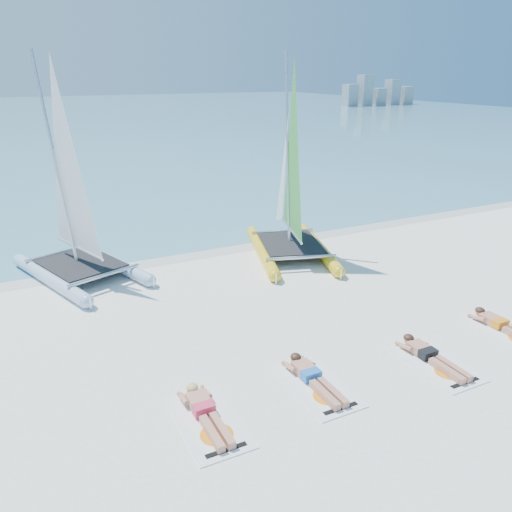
{
  "coord_description": "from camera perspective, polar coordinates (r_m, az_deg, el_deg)",
  "views": [
    {
      "loc": [
        -4.86,
        -9.27,
        5.63
      ],
      "look_at": [
        0.33,
        1.2,
        1.27
      ],
      "focal_mm": 35.0,
      "sensor_mm": 36.0,
      "label": 1
    }
  ],
  "objects": [
    {
      "name": "ground",
      "position": [
        11.89,
        1.17,
        -7.83
      ],
      "size": [
        140.0,
        140.0,
        0.0
      ],
      "primitive_type": "plane",
      "color": "white",
      "rests_on": "ground"
    },
    {
      "name": "sea",
      "position": [
        72.65,
        -23.22,
        14.42
      ],
      "size": [
        140.0,
        115.0,
        0.01
      ],
      "primitive_type": "cube",
      "color": "#6A9FB0",
      "rests_on": "ground"
    },
    {
      "name": "wet_sand_strip",
      "position": [
        16.54,
        -7.65,
        0.36
      ],
      "size": [
        140.0,
        1.4,
        0.01
      ],
      "primitive_type": "cube",
      "color": "silver",
      "rests_on": "ground"
    },
    {
      "name": "distant_skyline",
      "position": [
        92.32,
        13.69,
        17.6
      ],
      "size": [
        14.0,
        2.0,
        5.0
      ],
      "color": "#A0A9B0",
      "rests_on": "ground"
    },
    {
      "name": "catamaran_blue",
      "position": [
        14.96,
        -20.27,
        4.78
      ],
      "size": [
        3.67,
        5.18,
        6.41
      ],
      "rotation": [
        0.0,
        0.0,
        0.34
      ],
      "color": "silver",
      "rests_on": "ground"
    },
    {
      "name": "catamaran_yellow",
      "position": [
        16.14,
        3.76,
        7.48
      ],
      "size": [
        3.53,
        5.17,
        6.42
      ],
      "rotation": [
        0.0,
        0.0,
        -0.3
      ],
      "color": "yellow",
      "rests_on": "ground"
    },
    {
      "name": "towel_a",
      "position": [
        8.98,
        -5.4,
        -18.4
      ],
      "size": [
        1.0,
        1.85,
        0.02
      ],
      "primitive_type": "cube",
      "color": "white",
      "rests_on": "ground"
    },
    {
      "name": "sunbather_a",
      "position": [
        9.05,
        -5.89,
        -17.17
      ],
      "size": [
        0.37,
        1.73,
        0.26
      ],
      "color": "tan",
      "rests_on": "towel_a"
    },
    {
      "name": "towel_b",
      "position": [
        9.84,
        7.03,
        -14.57
      ],
      "size": [
        1.0,
        1.85,
        0.02
      ],
      "primitive_type": "cube",
      "color": "white",
      "rests_on": "ground"
    },
    {
      "name": "sunbather_b",
      "position": [
        9.91,
        6.43,
        -13.5
      ],
      "size": [
        0.37,
        1.73,
        0.26
      ],
      "color": "tan",
      "rests_on": "towel_b"
    },
    {
      "name": "towel_c",
      "position": [
        11.04,
        19.84,
        -11.52
      ],
      "size": [
        1.0,
        1.85,
        0.02
      ],
      "primitive_type": "cube",
      "color": "white",
      "rests_on": "ground"
    },
    {
      "name": "sunbather_c",
      "position": [
        11.09,
        19.2,
        -10.61
      ],
      "size": [
        0.37,
        1.73,
        0.26
      ],
      "color": "tan",
      "rests_on": "towel_c"
    },
    {
      "name": "towel_d",
      "position": [
        12.9,
        26.83,
        -7.77
      ],
      "size": [
        1.0,
        1.85,
        0.02
      ],
      "primitive_type": "cube",
      "color": "white",
      "rests_on": "ground"
    },
    {
      "name": "sunbather_d",
      "position": [
        12.95,
        26.25,
        -7.02
      ],
      "size": [
        0.37,
        1.73,
        0.26
      ],
      "color": "tan",
      "rests_on": "towel_d"
    }
  ]
}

